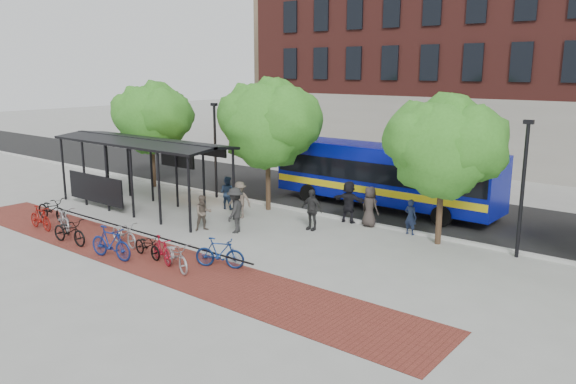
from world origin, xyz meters
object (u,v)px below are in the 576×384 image
Objects in this scene: bike_11 at (220,253)px; bike_6 at (124,233)px; tree_b at (270,120)px; bike_8 at (147,246)px; bus_shelter at (139,149)px; bike_0 at (52,209)px; tree_a at (152,115)px; pedestrian_6 at (370,207)px; bus at (384,173)px; tree_c at (446,144)px; pedestrian_4 at (312,210)px; pedestrian_7 at (411,217)px; bike_10 at (176,256)px; lamp_post_left at (215,148)px; bike_9 at (162,250)px; pedestrian_5 at (349,202)px; pedestrian_2 at (227,193)px; bike_7 at (111,243)px; pedestrian_8 at (203,213)px; bike_1 at (40,218)px; lamp_post_right at (523,185)px; bike_4 at (69,231)px; bike_2 at (64,218)px; pedestrian_9 at (235,210)px; pedestrian_3 at (240,200)px.

bike_6 is at bearing 71.93° from bike_11.
tree_b is 9.37m from bike_8.
bike_0 is at bearing -107.56° from bus_shelter.
pedestrian_6 is at bearing 1.79° from tree_a.
bus_shelter is 12.19m from bus.
tree_c is 0.50× the size of bus.
pedestrian_4 is 1.18× the size of pedestrian_7.
bike_6 is 3.80m from bike_10.
lamp_post_left is at bearing 21.61° from bike_11.
bike_9 is 0.89× the size of bike_11.
pedestrian_2 is at bearing 11.16° from pedestrian_5.
bike_7 is 1.31× the size of pedestrian_8.
tree_c is 3.48× the size of bike_8.
bike_1 is 0.90× the size of pedestrian_5.
lamp_post_right is 4.90m from pedestrian_7.
bike_11 is at bearing -78.29° from bike_4.
pedestrian_9 is at bearing -32.32° from bike_2.
bus is 11.37m from bike_11.
bike_2 is at bearing 72.31° from bike_7.
lamp_post_right is 2.94× the size of pedestrian_3.
pedestrian_6 reaches higher than bike_9.
pedestrian_4 is at bearing -167.24° from lamp_post_right.
lamp_post_left reaches higher than bike_1.
tree_a is at bearing 37.65° from bike_7.
pedestrian_2 is at bearing -24.84° from bike_1.
pedestrian_4 is at bearing -7.17° from tree_a.
tree_a is 3.38× the size of bike_11.
bike_4 is (6.34, -9.32, -3.71)m from tree_a.
lamp_post_right is 3.28× the size of pedestrian_8.
bike_8 is (6.70, 0.59, -0.08)m from bike_1.
pedestrian_4 is (8.26, 6.85, 0.34)m from bike_2.
tree_c is 3.41× the size of bike_1.
bike_2 is at bearing -118.19° from tree_b.
tree_c reaches higher than pedestrian_8.
bus is 7.36m from pedestrian_3.
bike_7 is 1.18× the size of pedestrian_3.
bus_shelter reaches higher than bike_2.
pedestrian_5 is (9.56, 4.28, -2.03)m from bus_shelter.
tree_b reaches higher than pedestrian_6.
bike_0 is at bearing 41.68° from pedestrian_2.
pedestrian_5 reaches higher than bike_10.
pedestrian_8 is (1.92, -3.41, -0.05)m from pedestrian_2.
bike_7 is at bearing 143.66° from bike_8.
bike_9 is 10.41m from pedestrian_7.
pedestrian_3 is (-3.09, 6.51, 0.36)m from bike_10.
bike_2 is 7.46m from pedestrian_9.
pedestrian_3 is at bearing -13.20° from tree_a.
tree_a is 3.63× the size of bike_8.
tree_c is 6.49m from bus.
pedestrian_3 is (4.43, 6.37, 0.30)m from bike_2.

